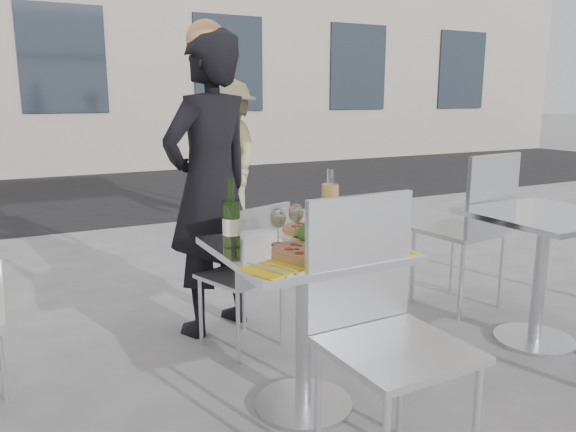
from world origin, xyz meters
name	(u,v)px	position (x,y,z in m)	size (l,w,h in m)	color
ground	(303,406)	(0.00, 0.00, 0.00)	(80.00, 80.00, 0.00)	slate
street_asphalt	(89,192)	(0.00, 6.50, 0.00)	(24.00, 5.00, 0.00)	black
main_table	(304,293)	(0.00, 0.00, 0.54)	(0.72, 0.72, 0.75)	#B7BABF
side_table_right	(542,250)	(1.50, 0.00, 0.54)	(0.72, 0.72, 0.75)	#B7BABF
chair_far	(251,265)	(0.03, 0.64, 0.48)	(0.47, 0.48, 0.82)	silver
chair_near	(379,313)	(0.05, -0.46, 0.60)	(0.47, 0.49, 1.02)	silver
side_chair_rfar	(474,219)	(1.53, 0.54, 0.61)	(0.52, 0.53, 1.03)	silver
woman_diner	(210,186)	(-0.05, 1.02, 0.86)	(0.63, 0.41, 1.73)	black
pedestrian_b	(231,153)	(1.10, 3.63, 0.78)	(1.00, 0.58, 1.55)	#989062
pizza_near	(310,251)	(-0.04, -0.12, 0.76)	(0.31, 0.31, 0.02)	tan
pizza_far	(311,230)	(0.14, 0.18, 0.77)	(0.31, 0.31, 0.03)	white
salad_plate	(314,235)	(0.06, 0.02, 0.79)	(0.22, 0.22, 0.09)	white
wine_bottle	(231,221)	(-0.28, 0.11, 0.86)	(0.07, 0.08, 0.29)	#314D1D
carafe	(330,206)	(0.24, 0.19, 0.87)	(0.08, 0.08, 0.29)	#EAC663
sugar_shaker	(346,224)	(0.25, 0.07, 0.80)	(0.06, 0.06, 0.11)	white
wineglass_white_a	(278,219)	(-0.09, 0.07, 0.86)	(0.07, 0.07, 0.16)	white
wineglass_white_b	(296,214)	(0.03, 0.12, 0.86)	(0.07, 0.07, 0.16)	white
wineglass_red_a	(313,218)	(0.06, 0.02, 0.86)	(0.07, 0.07, 0.16)	white
wineglass_red_b	(313,213)	(0.11, 0.12, 0.86)	(0.07, 0.07, 0.16)	white
napkin_left	(271,269)	(-0.27, -0.24, 0.75)	(0.23, 0.23, 0.01)	gold
napkin_right	(386,251)	(0.25, -0.24, 0.75)	(0.19, 0.20, 0.01)	gold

